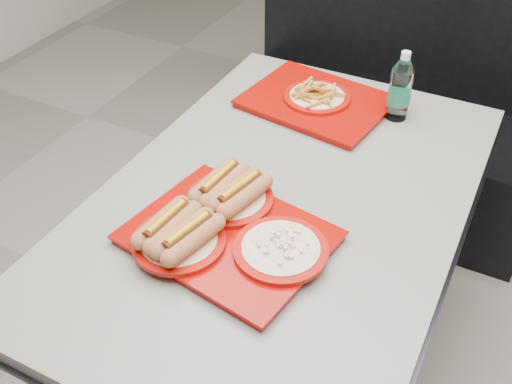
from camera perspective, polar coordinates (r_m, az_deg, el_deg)
The scene contains 6 objects.
ground at distance 2.13m, azimuth 1.99°, elevation -16.06°, with size 6.00×6.00×0.00m, color gray.
diner_table at distance 1.68m, azimuth 2.43°, elevation -4.67°, with size 0.92×1.42×0.75m.
booth_bench at distance 2.63m, azimuth 12.54°, elevation 7.42°, with size 1.30×0.57×1.35m.
tray_near at distance 1.43m, azimuth -3.13°, elevation -3.28°, with size 0.51×0.43×0.10m.
tray_far at distance 1.94m, azimuth 5.82°, elevation 8.84°, with size 0.48×0.40×0.09m.
water_bottle at distance 1.88m, azimuth 13.55°, elevation 9.43°, with size 0.07×0.07×0.22m.
Camera 1 is at (0.48, -1.11, 1.75)m, focal length 42.00 mm.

